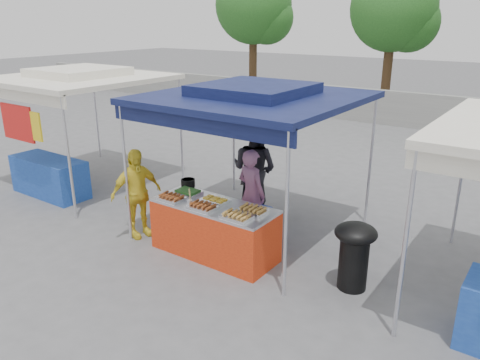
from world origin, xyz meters
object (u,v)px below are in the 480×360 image
Objects in this scene: cooking_pot at (188,183)px; helper_man at (254,170)px; vendor_woman at (251,194)px; customer_person at (136,193)px; wok_burner at (354,250)px; vendor_table at (214,229)px.

cooking_pot is 0.13× the size of helper_man.
vendor_woman is (0.95, 0.51, -0.14)m from cooking_pot.
helper_man is at bearing -15.93° from customer_person.
cooking_pot is 0.24× the size of wok_burner.
vendor_table is 1.29× the size of customer_person.
customer_person is at bearing 56.30° from helper_man.
vendor_table is 2.20m from wok_burner.
customer_person is at bearing -167.47° from wok_burner.
customer_person is (-1.16, -1.84, -0.15)m from helper_man.
helper_man is (-2.50, 1.30, 0.35)m from wok_burner.
wok_burner is 2.84m from helper_man.
cooking_pot reaches higher than vendor_table.
cooking_pot is at bearing -176.81° from wok_burner.
vendor_table is at bearing -167.43° from wok_burner.
helper_man is 1.20× the size of customer_person.
wok_burner is 3.71m from customer_person.
wok_burner is 0.63× the size of vendor_woman.
helper_man is at bearing 156.63° from wok_burner.
customer_person reaches higher than cooking_pot.
vendor_table is 1.08× the size of helper_man.
cooking_pot is (-0.85, 0.37, 0.49)m from vendor_table.
helper_man reaches higher than customer_person.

